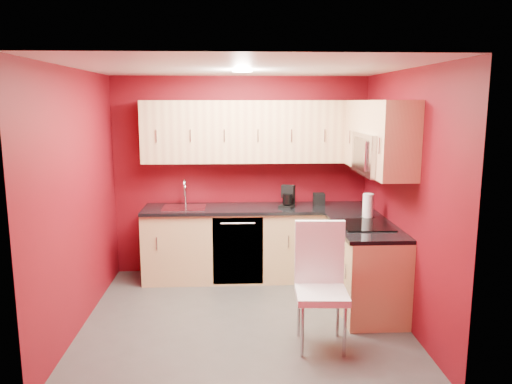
{
  "coord_description": "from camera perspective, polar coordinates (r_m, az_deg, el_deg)",
  "views": [
    {
      "loc": [
        -0.11,
        -4.8,
        2.18
      ],
      "look_at": [
        0.15,
        0.55,
        1.21
      ],
      "focal_mm": 35.0,
      "sensor_mm": 36.0,
      "label": 1
    }
  ],
  "objects": [
    {
      "name": "downlight",
      "position": [
        5.11,
        -1.57,
        13.65
      ],
      "size": [
        0.2,
        0.2,
        0.01
      ],
      "primitive_type": "cylinder",
      "color": "white",
      "rests_on": "ceiling"
    },
    {
      "name": "upper_cabinets_back",
      "position": [
        6.14,
        0.14,
        6.93
      ],
      "size": [
        2.8,
        0.35,
        0.75
      ],
      "primitive_type": "cube",
      "color": "#EBC185",
      "rests_on": "wall_back"
    },
    {
      "name": "cooktop",
      "position": [
        5.34,
        12.43,
        -3.71
      ],
      "size": [
        0.5,
        0.55,
        0.01
      ],
      "primitive_type": "cube",
      "color": "black",
      "rests_on": "countertop_right"
    },
    {
      "name": "upper_cabinets_right",
      "position": [
        5.47,
        13.64,
        6.88
      ],
      "size": [
        0.35,
        1.55,
        0.75
      ],
      "color": "#EBC185",
      "rests_on": "wall_right"
    },
    {
      "name": "countertop_back",
      "position": [
        6.13,
        0.2,
        -1.91
      ],
      "size": [
        2.8,
        0.63,
        0.04
      ],
      "primitive_type": "cube",
      "color": "black",
      "rests_on": "base_cabinets_back"
    },
    {
      "name": "wall_front",
      "position": [
        3.43,
        -0.82,
        -5.52
      ],
      "size": [
        3.2,
        0.0,
        3.2
      ],
      "primitive_type": "plane",
      "rotation": [
        -1.57,
        0.0,
        0.0
      ],
      "color": "maroon",
      "rests_on": "floor"
    },
    {
      "name": "base_cabinets_right",
      "position": [
        5.53,
        12.3,
        -8.41
      ],
      "size": [
        0.6,
        1.3,
        0.87
      ],
      "primitive_type": "cube",
      "color": "tan",
      "rests_on": "floor"
    },
    {
      "name": "dishwasher_front",
      "position": [
        5.97,
        -2.08,
        -6.76
      ],
      "size": [
        0.6,
        0.02,
        0.82
      ],
      "primitive_type": "cube",
      "color": "black",
      "rests_on": "base_cabinets_back"
    },
    {
      "name": "sink",
      "position": [
        6.16,
        -8.21,
        -1.44
      ],
      "size": [
        0.52,
        0.42,
        0.35
      ],
      "color": "silver",
      "rests_on": "countertop_back"
    },
    {
      "name": "base_cabinets_back",
      "position": [
        6.26,
        0.19,
        -5.95
      ],
      "size": [
        2.8,
        0.6,
        0.87
      ],
      "primitive_type": "cube",
      "color": "tan",
      "rests_on": "floor"
    },
    {
      "name": "ceiling",
      "position": [
        4.81,
        -1.49,
        14.04
      ],
      "size": [
        3.2,
        3.2,
        0.0
      ],
      "primitive_type": "plane",
      "rotation": [
        3.14,
        0.0,
        0.0
      ],
      "color": "white",
      "rests_on": "wall_back"
    },
    {
      "name": "wall_back",
      "position": [
        6.37,
        -1.74,
        1.84
      ],
      "size": [
        3.2,
        0.0,
        3.2
      ],
      "primitive_type": "plane",
      "rotation": [
        1.57,
        0.0,
        0.0
      ],
      "color": "maroon",
      "rests_on": "floor"
    },
    {
      "name": "wall_left",
      "position": [
        5.11,
        -19.66,
        -0.86
      ],
      "size": [
        0.0,
        3.0,
        3.0
      ],
      "primitive_type": "plane",
      "rotation": [
        1.57,
        0.0,
        1.57
      ],
      "color": "maroon",
      "rests_on": "floor"
    },
    {
      "name": "dining_chair",
      "position": [
        4.55,
        7.5,
        -10.75
      ],
      "size": [
        0.48,
        0.5,
        1.12
      ],
      "primitive_type": null,
      "rotation": [
        0.0,
        0.0,
        -0.06
      ],
      "color": "white",
      "rests_on": "floor"
    },
    {
      "name": "countertop_right",
      "position": [
        5.38,
        12.37,
        -3.88
      ],
      "size": [
        0.63,
        1.27,
        0.04
      ],
      "primitive_type": "cube",
      "color": "black",
      "rests_on": "base_cabinets_right"
    },
    {
      "name": "floor",
      "position": [
        5.27,
        -1.36,
        -14.19
      ],
      "size": [
        3.2,
        3.2,
        0.0
      ],
      "primitive_type": "plane",
      "color": "#454240",
      "rests_on": "ground"
    },
    {
      "name": "microwave",
      "position": [
        5.25,
        13.95,
        4.24
      ],
      "size": [
        0.42,
        0.76,
        0.42
      ],
      "color": "silver",
      "rests_on": "upper_cabinets_right"
    },
    {
      "name": "coffee_maker",
      "position": [
        6.11,
        3.54,
        -0.52
      ],
      "size": [
        0.23,
        0.26,
        0.26
      ],
      "primitive_type": null,
      "rotation": [
        0.0,
        0.0,
        -0.43
      ],
      "color": "black",
      "rests_on": "countertop_back"
    },
    {
      "name": "paper_towel",
      "position": [
        5.66,
        12.68,
        -1.56
      ],
      "size": [
        0.18,
        0.18,
        0.27
      ],
      "primitive_type": null,
      "rotation": [
        0.0,
        0.0,
        -0.17
      ],
      "color": "white",
      "rests_on": "countertop_right"
    },
    {
      "name": "wall_right",
      "position": [
        5.18,
        16.56,
        -0.54
      ],
      "size": [
        0.0,
        3.0,
        3.0
      ],
      "primitive_type": "plane",
      "rotation": [
        1.57,
        0.0,
        -1.57
      ],
      "color": "maroon",
      "rests_on": "floor"
    },
    {
      "name": "napkin_holder",
      "position": [
        6.29,
        7.21,
        -0.81
      ],
      "size": [
        0.14,
        0.14,
        0.15
      ],
      "primitive_type": null,
      "rotation": [
        0.0,
        0.0,
        -0.01
      ],
      "color": "black",
      "rests_on": "countertop_back"
    }
  ]
}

